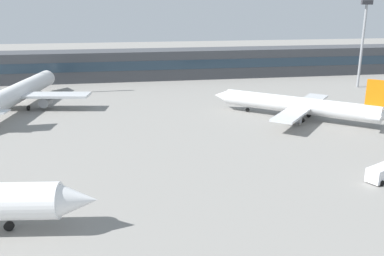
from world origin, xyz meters
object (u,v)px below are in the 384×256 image
at_px(airplane_mid, 297,105).
at_px(floodlight_tower_east, 363,38).
at_px(service_van_white, 383,173).
at_px(airplane_far, 19,93).

bearing_deg(airplane_mid, floodlight_tower_east, 42.74).
xyz_separation_m(service_van_white, floodlight_tower_east, (32.97, 60.96, 12.88)).
height_order(airplane_mid, floodlight_tower_east, floodlight_tower_east).
relative_size(airplane_mid, service_van_white, 5.58).
bearing_deg(airplane_mid, airplane_far, 161.15).
xyz_separation_m(airplane_mid, service_van_white, (-1.54, -31.91, -1.80)).
bearing_deg(airplane_far, floodlight_tower_east, 5.66).
relative_size(service_van_white, floodlight_tower_east, 0.23).
bearing_deg(floodlight_tower_east, airplane_far, -174.34).
xyz_separation_m(airplane_mid, airplane_far, (-58.85, 20.09, 0.66)).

